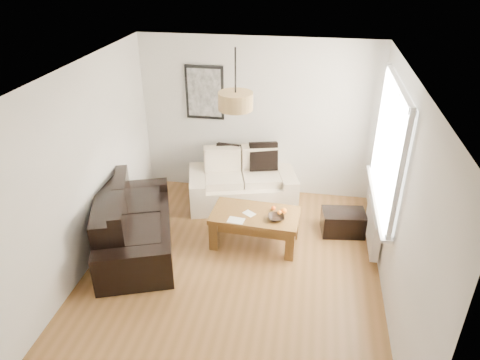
% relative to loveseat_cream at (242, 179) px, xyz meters
% --- Properties ---
extents(floor, '(4.50, 4.50, 0.00)m').
position_rel_loveseat_cream_xyz_m(floor, '(0.17, -1.78, -0.42)').
color(floor, brown).
rests_on(floor, ground).
extents(ceiling, '(3.80, 4.50, 0.00)m').
position_rel_loveseat_cream_xyz_m(ceiling, '(0.17, -1.78, 2.18)').
color(ceiling, white).
rests_on(ceiling, floor).
extents(wall_back, '(3.80, 0.04, 2.60)m').
position_rel_loveseat_cream_xyz_m(wall_back, '(0.17, 0.47, 0.88)').
color(wall_back, silver).
rests_on(wall_back, floor).
extents(wall_front, '(3.80, 0.04, 2.60)m').
position_rel_loveseat_cream_xyz_m(wall_front, '(0.17, -4.03, 0.88)').
color(wall_front, silver).
rests_on(wall_front, floor).
extents(wall_left, '(0.04, 4.50, 2.60)m').
position_rel_loveseat_cream_xyz_m(wall_left, '(-1.73, -1.78, 0.88)').
color(wall_left, silver).
rests_on(wall_left, floor).
extents(wall_right, '(0.04, 4.50, 2.60)m').
position_rel_loveseat_cream_xyz_m(wall_right, '(2.07, -1.78, 0.88)').
color(wall_right, silver).
rests_on(wall_right, floor).
extents(window_bay, '(0.14, 1.90, 1.60)m').
position_rel_loveseat_cream_xyz_m(window_bay, '(2.03, -0.98, 1.18)').
color(window_bay, white).
rests_on(window_bay, wall_right).
extents(radiator, '(0.10, 0.90, 0.52)m').
position_rel_loveseat_cream_xyz_m(radiator, '(1.99, -0.98, -0.04)').
color(radiator, white).
rests_on(radiator, wall_right).
extents(poster, '(0.62, 0.04, 0.87)m').
position_rel_loveseat_cream_xyz_m(poster, '(-0.68, 0.44, 1.28)').
color(poster, black).
rests_on(poster, wall_back).
extents(pendant_shade, '(0.40, 0.40, 0.20)m').
position_rel_loveseat_cream_xyz_m(pendant_shade, '(0.17, -1.48, 1.81)').
color(pendant_shade, tan).
rests_on(pendant_shade, ceiling).
extents(loveseat_cream, '(1.89, 1.34, 0.85)m').
position_rel_loveseat_cream_xyz_m(loveseat_cream, '(0.00, 0.00, 0.00)').
color(loveseat_cream, beige).
rests_on(loveseat_cream, floor).
extents(sofa_leather, '(1.56, 2.17, 0.85)m').
position_rel_loveseat_cream_xyz_m(sofa_leather, '(-1.26, -1.47, 0.00)').
color(sofa_leather, black).
rests_on(sofa_leather, floor).
extents(coffee_table, '(1.25, 0.73, 0.50)m').
position_rel_loveseat_cream_xyz_m(coffee_table, '(0.37, -1.10, -0.17)').
color(coffee_table, brown).
rests_on(coffee_table, floor).
extents(ottoman, '(0.66, 0.47, 0.35)m').
position_rel_loveseat_cream_xyz_m(ottoman, '(1.62, -0.63, -0.25)').
color(ottoman, black).
rests_on(ottoman, floor).
extents(cushion_left, '(0.40, 0.16, 0.39)m').
position_rel_loveseat_cream_xyz_m(cushion_left, '(-0.27, 0.21, 0.30)').
color(cushion_left, black).
rests_on(cushion_left, loveseat_cream).
extents(cushion_right, '(0.48, 0.25, 0.46)m').
position_rel_loveseat_cream_xyz_m(cushion_right, '(0.31, 0.21, 0.34)').
color(cushion_right, black).
rests_on(cushion_right, loveseat_cream).
extents(fruit_bowl, '(0.27, 0.27, 0.06)m').
position_rel_loveseat_cream_xyz_m(fruit_bowl, '(0.67, -1.20, 0.10)').
color(fruit_bowl, black).
rests_on(fruit_bowl, coffee_table).
extents(orange_a, '(0.08, 0.08, 0.07)m').
position_rel_loveseat_cream_xyz_m(orange_a, '(0.70, -1.09, 0.11)').
color(orange_a, orange).
rests_on(orange_a, fruit_bowl).
extents(orange_b, '(0.10, 0.10, 0.08)m').
position_rel_loveseat_cream_xyz_m(orange_b, '(0.76, -1.03, 0.11)').
color(orange_b, orange).
rests_on(orange_b, fruit_bowl).
extents(orange_c, '(0.07, 0.07, 0.06)m').
position_rel_loveseat_cream_xyz_m(orange_c, '(0.61, -0.98, 0.11)').
color(orange_c, '#E95613').
rests_on(orange_c, fruit_bowl).
extents(papers, '(0.24, 0.18, 0.01)m').
position_rel_loveseat_cream_xyz_m(papers, '(0.13, -1.32, 0.08)').
color(papers, silver).
rests_on(papers, coffee_table).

